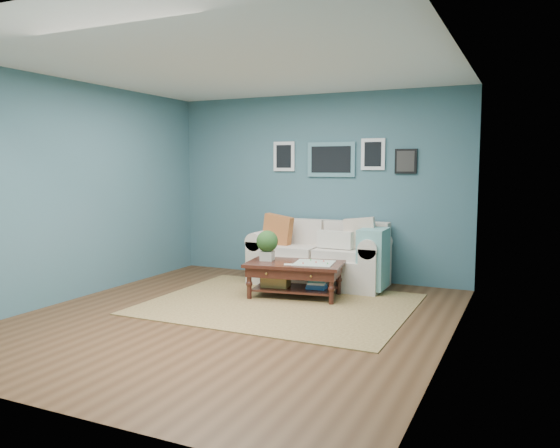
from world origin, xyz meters
The scene contains 4 objects.
room_shell centered at (0.01, 0.06, 1.36)m, with size 5.00×5.02×2.70m.
area_rug centered at (0.20, 0.76, 0.01)m, with size 3.04×2.44×0.01m, color brown.
loveseat centered at (0.31, 2.03, 0.40)m, with size 1.91×0.87×0.98m.
coffee_table centered at (0.16, 1.16, 0.37)m, with size 1.29×0.88×0.83m.
Camera 1 is at (2.91, -5.05, 1.64)m, focal length 35.00 mm.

